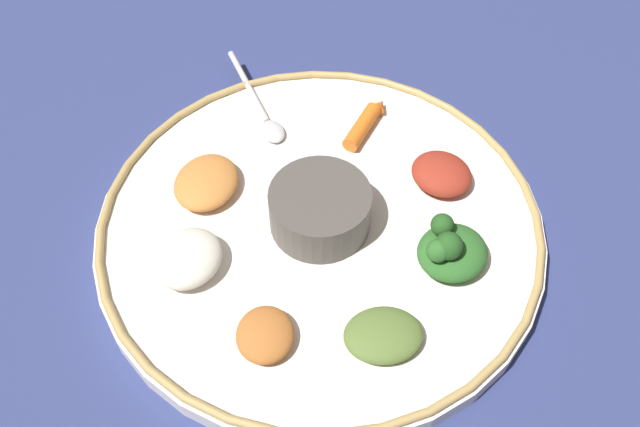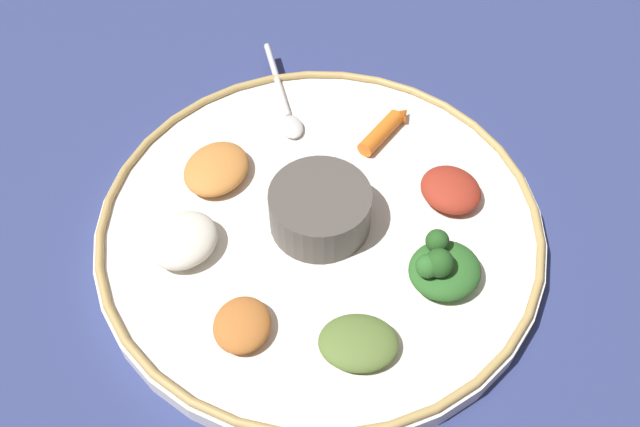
# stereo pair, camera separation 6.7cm
# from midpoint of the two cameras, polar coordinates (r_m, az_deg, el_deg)

# --- Properties ---
(ground_plane) EXTENTS (2.40, 2.40, 0.00)m
(ground_plane) POSITION_cam_midpoint_polar(r_m,az_deg,el_deg) (0.70, -2.74, -1.96)
(ground_plane) COLOR navy
(platter) EXTENTS (0.43, 0.43, 0.02)m
(platter) POSITION_cam_midpoint_polar(r_m,az_deg,el_deg) (0.69, -2.77, -1.46)
(platter) COLOR white
(platter) RESTS_ON ground_plane
(platter_rim) EXTENTS (0.43, 0.43, 0.01)m
(platter_rim) POSITION_cam_midpoint_polar(r_m,az_deg,el_deg) (0.68, -2.82, -0.80)
(platter_rim) COLOR tan
(platter_rim) RESTS_ON platter
(center_bowl) EXTENTS (0.10, 0.10, 0.04)m
(center_bowl) POSITION_cam_midpoint_polar(r_m,az_deg,el_deg) (0.66, -2.89, 0.26)
(center_bowl) COLOR #4C4742
(center_bowl) RESTS_ON platter
(spoon) EXTENTS (0.12, 0.12, 0.01)m
(spoon) POSITION_cam_midpoint_polar(r_m,az_deg,el_deg) (0.78, -7.20, 8.07)
(spoon) COLOR silver
(spoon) RESTS_ON platter
(greens_pile) EXTENTS (0.09, 0.09, 0.05)m
(greens_pile) POSITION_cam_midpoint_polar(r_m,az_deg,el_deg) (0.64, 7.47, -3.31)
(greens_pile) COLOR #2D6628
(greens_pile) RESTS_ON platter
(carrot_near_spoon) EXTENTS (0.08, 0.03, 0.02)m
(carrot_near_spoon) POSITION_cam_midpoint_polar(r_m,az_deg,el_deg) (0.75, 1.33, 7.06)
(carrot_near_spoon) COLOR orange
(carrot_near_spoon) RESTS_ON platter
(mound_collards) EXTENTS (0.08, 0.09, 0.02)m
(mound_collards) POSITION_cam_midpoint_polar(r_m,az_deg,el_deg) (0.61, 1.93, -9.97)
(mound_collards) COLOR #567033
(mound_collards) RESTS_ON platter
(mound_squash) EXTENTS (0.08, 0.07, 0.02)m
(mound_squash) POSITION_cam_midpoint_polar(r_m,az_deg,el_deg) (0.71, -11.67, 2.49)
(mound_squash) COLOR #C67A38
(mound_squash) RESTS_ON platter
(mound_rice_white) EXTENTS (0.08, 0.07, 0.03)m
(mound_rice_white) POSITION_cam_midpoint_polar(r_m,az_deg,el_deg) (0.66, -13.45, -3.73)
(mound_rice_white) COLOR silver
(mound_rice_white) RESTS_ON platter
(mound_beet) EXTENTS (0.07, 0.08, 0.03)m
(mound_beet) POSITION_cam_midpoint_polar(r_m,az_deg,el_deg) (0.71, 7.09, 3.02)
(mound_beet) COLOR maroon
(mound_beet) RESTS_ON platter
(mound_chickpea) EXTENTS (0.07, 0.07, 0.02)m
(mound_chickpea) POSITION_cam_midpoint_polar(r_m,az_deg,el_deg) (0.61, -7.94, -9.74)
(mound_chickpea) COLOR #B2662D
(mound_chickpea) RESTS_ON platter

